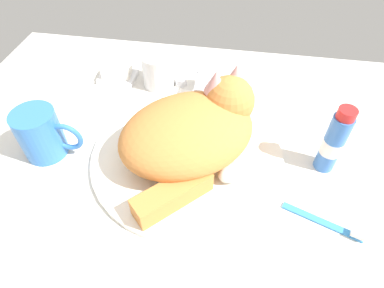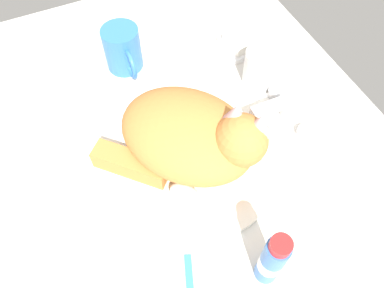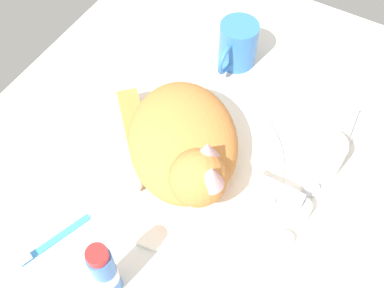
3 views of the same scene
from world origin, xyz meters
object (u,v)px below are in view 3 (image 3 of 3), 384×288
(faucet, at_px, (292,205))
(coffee_mug, at_px, (237,45))
(rinse_cup, at_px, (322,156))
(cat, at_px, (183,145))
(toothpaste_bottle, at_px, (105,272))
(soap_bar, at_px, (342,121))
(toothbrush, at_px, (50,242))

(faucet, bearing_deg, coffee_mug, -138.13)
(faucet, relative_size, rinse_cup, 1.76)
(cat, distance_m, toothpaste_bottle, 0.25)
(coffee_mug, height_order, soap_bar, coffee_mug)
(faucet, bearing_deg, toothpaste_bottle, -36.73)
(toothpaste_bottle, height_order, toothbrush, toothpaste_bottle)
(soap_bar, bearing_deg, rinse_cup, -2.12)
(soap_bar, distance_m, toothpaste_bottle, 0.52)
(cat, distance_m, coffee_mug, 0.29)
(cat, xyz_separation_m, toothpaste_bottle, (0.25, 0.01, -0.00))
(toothpaste_bottle, bearing_deg, toothbrush, -93.15)
(faucet, height_order, soap_bar, faucet)
(faucet, bearing_deg, rinse_cup, 176.01)
(faucet, distance_m, cat, 0.21)
(toothpaste_bottle, bearing_deg, faucet, 143.27)
(rinse_cup, height_order, toothpaste_bottle, toothpaste_bottle)
(toothbrush, bearing_deg, coffee_mug, 171.61)
(faucet, relative_size, soap_bar, 2.08)
(cat, distance_m, soap_bar, 0.32)
(faucet, xyz_separation_m, coffee_mug, (-0.28, -0.25, 0.02))
(coffee_mug, distance_m, toothbrush, 0.54)
(toothpaste_bottle, bearing_deg, cat, -177.15)
(faucet, xyz_separation_m, cat, (0.01, -0.21, 0.04))
(faucet, relative_size, toothpaste_bottle, 0.99)
(soap_bar, height_order, toothbrush, soap_bar)
(coffee_mug, distance_m, rinse_cup, 0.30)
(coffee_mug, height_order, toothbrush, coffee_mug)
(cat, height_order, soap_bar, cat)
(toothpaste_bottle, bearing_deg, soap_bar, 156.63)
(coffee_mug, height_order, toothpaste_bottle, toothpaste_bottle)
(cat, distance_m, toothbrush, 0.28)
(coffee_mug, bearing_deg, cat, 7.67)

